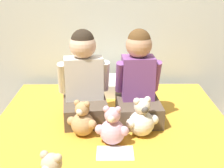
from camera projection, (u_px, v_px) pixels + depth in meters
bed at (112, 166)px, 1.97m from camera, size 1.61×2.01×0.37m
child_on_left at (84, 83)px, 2.11m from camera, size 0.36×0.39×0.62m
child_on_right at (138, 83)px, 2.12m from camera, size 0.32×0.38×0.62m
teddy_bear_held_by_left_child at (83, 121)px, 1.94m from camera, size 0.19×0.15×0.23m
teddy_bear_held_by_right_child at (142, 119)px, 1.93m from camera, size 0.21×0.16×0.26m
teddy_bear_between_children at (112, 128)px, 1.84m from camera, size 0.20×0.15×0.24m
pillow_at_headboard at (111, 86)px, 2.65m from camera, size 0.52×0.33×0.11m
sign_card at (115, 153)px, 1.77m from camera, size 0.21×0.15×0.00m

